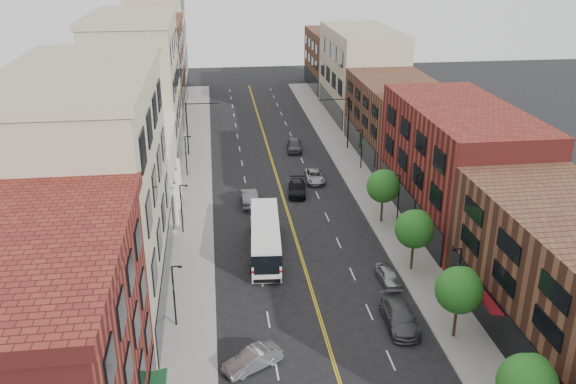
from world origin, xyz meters
name	(u,v)px	position (x,y,z in m)	size (l,w,h in m)	color
ground	(340,384)	(0.00, 0.00, 0.00)	(220.00, 220.00, 0.00)	black
sidewalk_left	(195,191)	(-10.00, 35.00, 0.07)	(4.00, 110.00, 0.15)	gray
sidewalk_right	(362,183)	(10.00, 35.00, 0.07)	(4.00, 110.00, 0.15)	gray
bldg_l_redbrick	(31,381)	(-17.00, -6.00, 7.00)	(10.00, 16.00, 14.00)	maroon
bldg_l_tanoffice	(92,195)	(-17.00, 13.00, 9.00)	(10.00, 22.00, 18.00)	tan
bldg_l_white	(126,174)	(-17.00, 31.00, 4.00)	(10.00, 14.00, 8.00)	silver
bldg_l_far_a	(138,92)	(-17.00, 48.00, 9.00)	(10.00, 20.00, 18.00)	tan
bldg_l_far_b	(151,72)	(-17.00, 68.00, 7.50)	(10.00, 20.00, 15.00)	brown
bldg_l_far_c	(158,40)	(-17.00, 86.00, 10.00)	(10.00, 16.00, 20.00)	tan
bldg_r_mid	(458,165)	(17.00, 24.00, 6.00)	(10.00, 22.00, 12.00)	maroon
bldg_r_far_a	(397,119)	(17.00, 45.00, 5.00)	(10.00, 20.00, 10.00)	brown
bldg_r_far_b	(361,73)	(17.00, 66.00, 7.00)	(10.00, 22.00, 14.00)	tan
bldg_r_far_c	(337,60)	(17.00, 86.00, 5.50)	(10.00, 18.00, 11.00)	brown
tree_r_0	(528,382)	(9.39, -5.93, 4.13)	(3.40, 3.40, 5.59)	black
tree_r_1	(460,288)	(9.39, 4.07, 4.13)	(3.40, 3.40, 5.59)	black
tree_r_2	(415,228)	(9.39, 14.07, 4.13)	(3.40, 3.40, 5.59)	black
tree_r_3	(384,185)	(9.39, 24.07, 4.13)	(3.40, 3.40, 5.59)	black
lamp_l_1	(174,292)	(-10.95, 8.00, 2.97)	(0.81, 0.55, 5.05)	black
lamp_l_2	(182,206)	(-10.95, 24.00, 2.97)	(0.81, 0.55, 5.05)	black
lamp_l_3	(186,154)	(-10.95, 40.00, 2.97)	(0.81, 0.55, 5.05)	black
lamp_r_1	(458,274)	(10.95, 8.00, 2.97)	(0.81, 0.55, 5.05)	black
lamp_r_2	(398,195)	(10.95, 24.00, 2.97)	(0.81, 0.55, 5.05)	black
lamp_r_3	(361,147)	(10.95, 40.00, 2.97)	(0.81, 0.55, 5.05)	black
signal_mast_left	(192,122)	(-10.27, 48.00, 4.65)	(4.49, 0.18, 7.20)	black
signal_mast_right	(343,117)	(10.27, 48.00, 4.65)	(4.49, 0.18, 7.20)	black
city_bus	(265,236)	(-3.21, 18.86, 1.77)	(3.49, 11.99, 3.04)	silver
car_angle_b	(253,359)	(-5.60, 2.42, 0.69)	(1.46, 4.18, 1.38)	#9A9BA1
car_parked_mid	(400,316)	(5.80, 6.00, 0.79)	(2.21, 5.44, 1.58)	#444449
car_parked_far	(389,276)	(6.71, 12.20, 0.64)	(1.52, 3.77, 1.28)	#929398
car_lane_behind	(250,198)	(-3.91, 30.35, 0.81)	(1.71, 4.92, 1.62)	#414246
car_lane_a	(297,188)	(1.70, 32.63, 0.71)	(1.98, 4.88, 1.42)	black
car_lane_b	(314,176)	(4.37, 36.43, 0.65)	(2.16, 4.68, 1.30)	#95969C
car_lane_c	(294,145)	(3.55, 48.25, 0.83)	(1.95, 4.85, 1.65)	#414145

